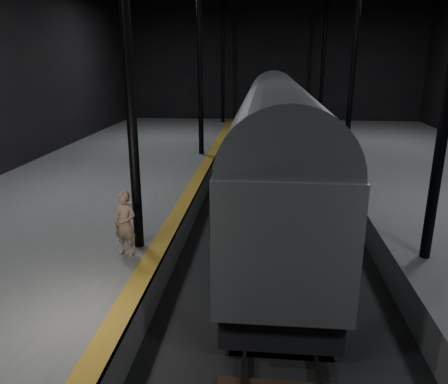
# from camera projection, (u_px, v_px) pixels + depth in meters

# --- Properties ---
(ground) EXTENTS (44.00, 44.00, 0.00)m
(ground) POSITION_uv_depth(u_px,v_px,m) (274.00, 229.00, 15.82)
(ground) COLOR black
(ground) RESTS_ON ground
(platform_left) EXTENTS (9.00, 43.80, 1.00)m
(platform_left) POSITION_uv_depth(u_px,v_px,m) (73.00, 210.00, 16.34)
(platform_left) COLOR #52524F
(platform_left) RESTS_ON ground
(tactile_strip) EXTENTS (0.50, 43.80, 0.01)m
(tactile_strip) POSITION_uv_depth(u_px,v_px,m) (185.00, 201.00, 15.81)
(tactile_strip) COLOR brown
(tactile_strip) RESTS_ON platform_left
(track) EXTENTS (2.40, 43.00, 0.24)m
(track) POSITION_uv_depth(u_px,v_px,m) (274.00, 228.00, 15.80)
(track) COLOR #3F3328
(track) RESTS_ON ground
(train) EXTENTS (2.87, 19.17, 5.12)m
(train) POSITION_uv_depth(u_px,v_px,m) (276.00, 141.00, 17.00)
(train) COLOR #A3A6AB
(train) RESTS_ON ground
(woman) EXTENTS (0.73, 0.59, 1.74)m
(woman) POSITION_uv_depth(u_px,v_px,m) (125.00, 224.00, 11.25)
(woman) COLOR #8E6D57
(woman) RESTS_ON platform_left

